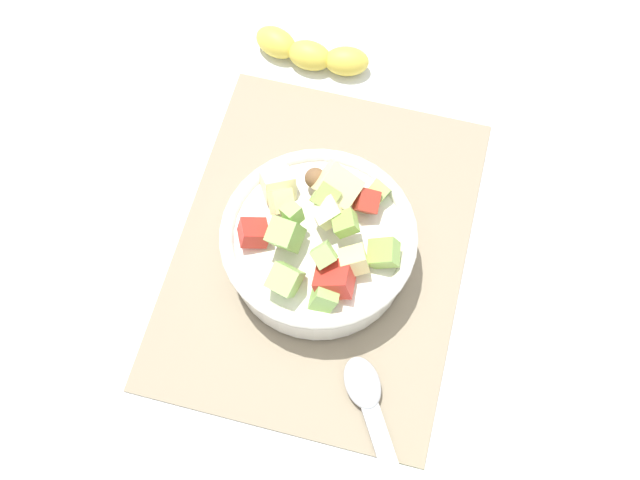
# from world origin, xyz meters

# --- Properties ---
(ground_plane) EXTENTS (2.40, 2.40, 0.00)m
(ground_plane) POSITION_xyz_m (0.00, 0.00, 0.00)
(ground_plane) COLOR silver
(placemat) EXTENTS (0.41, 0.31, 0.01)m
(placemat) POSITION_xyz_m (0.00, 0.00, 0.00)
(placemat) COLOR gray
(placemat) RESTS_ON ground_plane
(salad_bowl) EXTENTS (0.21, 0.21, 0.11)m
(salad_bowl) POSITION_xyz_m (0.01, 0.00, 0.05)
(salad_bowl) COLOR white
(salad_bowl) RESTS_ON placemat
(serving_spoon) EXTENTS (0.22, 0.15, 0.01)m
(serving_spoon) POSITION_xyz_m (0.19, 0.11, 0.01)
(serving_spoon) COLOR #B7B7BC
(serving_spoon) RESTS_ON placemat
(banana_whole) EXTENTS (0.06, 0.15, 0.04)m
(banana_whole) POSITION_xyz_m (-0.25, -0.08, 0.02)
(banana_whole) COLOR yellow
(banana_whole) RESTS_ON ground_plane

